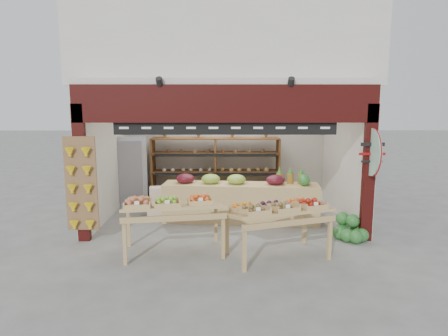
% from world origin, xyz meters
% --- Properties ---
extents(ground, '(60.00, 60.00, 0.00)m').
position_xyz_m(ground, '(0.00, 0.00, 0.00)').
color(ground, slate).
rests_on(ground, ground).
extents(shop_structure, '(6.36, 5.12, 5.40)m').
position_xyz_m(shop_structure, '(0.00, 1.61, 3.92)').
color(shop_structure, silver).
rests_on(shop_structure, ground).
extents(banana_board, '(0.60, 0.15, 1.80)m').
position_xyz_m(banana_board, '(-2.73, -1.17, 1.12)').
color(banana_board, brown).
rests_on(banana_board, ground).
extents(gift_sign, '(0.04, 0.93, 0.92)m').
position_xyz_m(gift_sign, '(2.75, -1.15, 1.75)').
color(gift_sign, '#A8D3C0').
rests_on(gift_sign, ground).
extents(back_shelving, '(3.33, 0.55, 2.03)m').
position_xyz_m(back_shelving, '(-0.23, 1.78, 1.20)').
color(back_shelving, brown).
rests_on(back_shelving, ground).
extents(refrigerator, '(0.82, 0.82, 1.82)m').
position_xyz_m(refrigerator, '(-2.40, 1.85, 0.91)').
color(refrigerator, silver).
rests_on(refrigerator, ground).
extents(cardboard_stack, '(1.04, 0.76, 0.70)m').
position_xyz_m(cardboard_stack, '(-1.37, 0.71, 0.26)').
color(cardboard_stack, beige).
rests_on(cardboard_stack, ground).
extents(mid_counter, '(3.52, 0.98, 1.09)m').
position_xyz_m(mid_counter, '(0.34, 0.21, 0.47)').
color(mid_counter, tan).
rests_on(mid_counter, ground).
extents(display_table_left, '(1.90, 1.25, 1.11)m').
position_xyz_m(display_table_left, '(-1.05, -1.68, 0.87)').
color(display_table_left, tan).
rests_on(display_table_left, ground).
extents(display_table_right, '(1.90, 1.43, 1.07)m').
position_xyz_m(display_table_right, '(0.90, -1.89, 0.84)').
color(display_table_right, tan).
rests_on(display_table_right, ground).
extents(watermelon_pile, '(0.66, 0.68, 0.51)m').
position_xyz_m(watermelon_pile, '(2.45, -1.03, 0.20)').
color(watermelon_pile, '#1B511F').
rests_on(watermelon_pile, ground).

